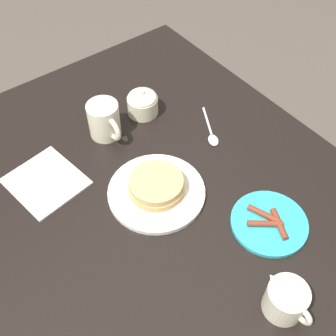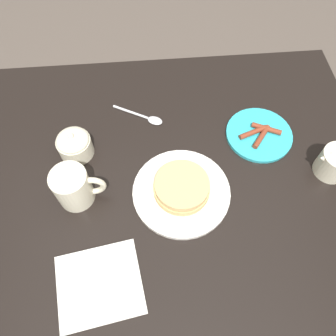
{
  "view_description": "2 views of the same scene",
  "coord_description": "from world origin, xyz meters",
  "px_view_note": "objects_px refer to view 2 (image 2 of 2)",
  "views": [
    {
      "loc": [
        0.55,
        -0.31,
        1.57
      ],
      "look_at": [
        0.01,
        0.09,
        0.77
      ],
      "focal_mm": 45.0,
      "sensor_mm": 36.0,
      "label": 1
    },
    {
      "loc": [
        -0.02,
        -0.31,
        1.46
      ],
      "look_at": [
        0.01,
        0.09,
        0.77
      ],
      "focal_mm": 35.0,
      "sensor_mm": 36.0,
      "label": 2
    }
  ],
  "objects_px": {
    "side_plate_bacon": "(259,134)",
    "spoon": "(146,118)",
    "pancake_plate": "(182,190)",
    "creamer_pitcher": "(335,163)",
    "coffee_mug": "(74,187)",
    "sugar_bowl": "(74,144)",
    "napkin": "(99,284)"
  },
  "relations": [
    {
      "from": "creamer_pitcher",
      "to": "spoon",
      "type": "distance_m",
      "value": 0.5
    },
    {
      "from": "pancake_plate",
      "to": "spoon",
      "type": "bearing_deg",
      "value": 106.9
    },
    {
      "from": "creamer_pitcher",
      "to": "sugar_bowl",
      "type": "distance_m",
      "value": 0.65
    },
    {
      "from": "pancake_plate",
      "to": "spoon",
      "type": "distance_m",
      "value": 0.25
    },
    {
      "from": "side_plate_bacon",
      "to": "creamer_pitcher",
      "type": "bearing_deg",
      "value": -38.59
    },
    {
      "from": "pancake_plate",
      "to": "side_plate_bacon",
      "type": "xyz_separation_m",
      "value": [
        0.23,
        0.15,
        -0.01
      ]
    },
    {
      "from": "creamer_pitcher",
      "to": "napkin",
      "type": "relative_size",
      "value": 0.59
    },
    {
      "from": "napkin",
      "to": "spoon",
      "type": "distance_m",
      "value": 0.46
    },
    {
      "from": "pancake_plate",
      "to": "creamer_pitcher",
      "type": "bearing_deg",
      "value": 4.82
    },
    {
      "from": "pancake_plate",
      "to": "creamer_pitcher",
      "type": "relative_size",
      "value": 2.04
    },
    {
      "from": "pancake_plate",
      "to": "creamer_pitcher",
      "type": "height_order",
      "value": "creamer_pitcher"
    },
    {
      "from": "pancake_plate",
      "to": "coffee_mug",
      "type": "bearing_deg",
      "value": 177.18
    },
    {
      "from": "coffee_mug",
      "to": "sugar_bowl",
      "type": "bearing_deg",
      "value": 94.56
    },
    {
      "from": "side_plate_bacon",
      "to": "spoon",
      "type": "distance_m",
      "value": 0.31
    },
    {
      "from": "side_plate_bacon",
      "to": "napkin",
      "type": "xyz_separation_m",
      "value": [
        -0.42,
        -0.35,
        -0.0
      ]
    },
    {
      "from": "coffee_mug",
      "to": "sugar_bowl",
      "type": "distance_m",
      "value": 0.13
    },
    {
      "from": "pancake_plate",
      "to": "side_plate_bacon",
      "type": "distance_m",
      "value": 0.28
    },
    {
      "from": "coffee_mug",
      "to": "spoon",
      "type": "xyz_separation_m",
      "value": [
        0.18,
        0.23,
        -0.05
      ]
    },
    {
      "from": "side_plate_bacon",
      "to": "coffee_mug",
      "type": "relative_size",
      "value": 1.48
    },
    {
      "from": "spoon",
      "to": "sugar_bowl",
      "type": "bearing_deg",
      "value": -152.21
    },
    {
      "from": "spoon",
      "to": "pancake_plate",
      "type": "bearing_deg",
      "value": -73.1
    },
    {
      "from": "sugar_bowl",
      "to": "spoon",
      "type": "bearing_deg",
      "value": 27.79
    },
    {
      "from": "spoon",
      "to": "side_plate_bacon",
      "type": "bearing_deg",
      "value": -15.96
    },
    {
      "from": "side_plate_bacon",
      "to": "creamer_pitcher",
      "type": "height_order",
      "value": "creamer_pitcher"
    },
    {
      "from": "side_plate_bacon",
      "to": "creamer_pitcher",
      "type": "xyz_separation_m",
      "value": [
        0.15,
        -0.12,
        0.03
      ]
    },
    {
      "from": "napkin",
      "to": "creamer_pitcher",
      "type": "bearing_deg",
      "value": 21.88
    },
    {
      "from": "coffee_mug",
      "to": "spoon",
      "type": "distance_m",
      "value": 0.29
    },
    {
      "from": "side_plate_bacon",
      "to": "spoon",
      "type": "bearing_deg",
      "value": 164.04
    },
    {
      "from": "creamer_pitcher",
      "to": "sugar_bowl",
      "type": "relative_size",
      "value": 1.34
    },
    {
      "from": "creamer_pitcher",
      "to": "sugar_bowl",
      "type": "bearing_deg",
      "value": 170.24
    },
    {
      "from": "pancake_plate",
      "to": "coffee_mug",
      "type": "distance_m",
      "value": 0.25
    },
    {
      "from": "coffee_mug",
      "to": "spoon",
      "type": "bearing_deg",
      "value": 52.37
    }
  ]
}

